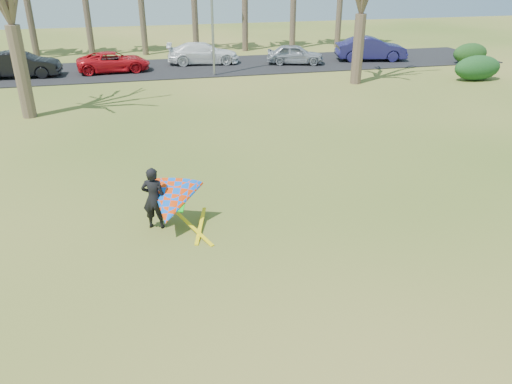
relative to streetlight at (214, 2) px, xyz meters
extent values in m
plane|color=#2C5713|center=(-2.16, -22.00, -4.46)|extent=(100.00, 100.00, 0.00)
cube|color=black|center=(-2.16, 3.00, -4.43)|extent=(46.00, 7.00, 0.06)
cylinder|color=brown|center=(-10.16, -7.00, -2.36)|extent=(0.64, 0.64, 4.20)
cylinder|color=#4B392D|center=(7.84, -4.00, -2.47)|extent=(0.64, 0.64, 3.99)
cylinder|color=gray|center=(-0.16, 0.00, -0.46)|extent=(0.16, 0.16, 8.00)
ellipsoid|color=#163C1A|center=(15.42, -4.97, -3.71)|extent=(3.03, 1.38, 1.52)
ellipsoid|color=#163915|center=(18.27, -0.13, -3.74)|extent=(2.59, 1.22, 1.44)
imported|color=black|center=(-12.06, 2.21, -3.62)|extent=(4.85, 1.87, 1.58)
imported|color=red|center=(-6.41, 2.57, -3.76)|extent=(4.78, 2.44, 1.29)
imported|color=white|center=(-0.30, 3.98, -3.68)|extent=(5.19, 2.53, 1.45)
imported|color=#9599A2|center=(6.00, 2.39, -3.73)|extent=(4.25, 2.64, 1.35)
imported|color=#1D1B51|center=(11.80, 2.43, -3.57)|extent=(5.29, 2.71, 1.66)
imported|color=black|center=(-4.89, -19.33, -3.56)|extent=(0.75, 0.61, 1.80)
cone|color=blue|center=(-4.44, -19.58, -3.61)|extent=(2.13, 2.39, 2.02)
cube|color=#0CBF19|center=(-4.32, -19.66, -3.66)|extent=(0.62, 0.60, 0.24)
cube|color=yellow|center=(-3.89, -19.93, -4.45)|extent=(0.85, 1.66, 0.28)
cube|color=yellow|center=(-3.69, -19.73, -4.45)|extent=(0.56, 1.76, 0.22)
camera|label=1|loc=(-5.00, -31.95, 2.40)|focal=35.00mm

